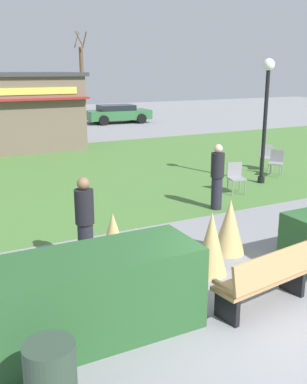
% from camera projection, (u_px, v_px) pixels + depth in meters
% --- Properties ---
extents(ground_plane, '(80.00, 80.00, 0.00)m').
position_uv_depth(ground_plane, '(277.00, 326.00, 6.24)').
color(ground_plane, gray).
extents(lawn_patch, '(36.00, 12.00, 0.01)m').
position_uv_depth(lawn_patch, '(63.00, 174.00, 15.21)').
color(lawn_patch, '#4C7A38').
rests_on(lawn_patch, ground_plane).
extents(park_bench, '(1.76, 0.75, 0.95)m').
position_uv_depth(park_bench, '(266.00, 279.00, 6.60)').
color(park_bench, tan).
rests_on(park_bench, ground_plane).
extents(hedge_left, '(2.79, 1.10, 1.18)m').
position_uv_depth(hedge_left, '(98.00, 294.00, 5.92)').
color(hedge_left, '#28562B').
rests_on(hedge_left, ground_plane).
extents(ornamental_grass_behind_left, '(0.77, 0.77, 1.24)m').
position_uv_depth(ornamental_grass_behind_left, '(114.00, 249.00, 7.34)').
color(ornamental_grass_behind_left, tan).
rests_on(ornamental_grass_behind_left, ground_plane).
extents(ornamental_grass_behind_right, '(0.62, 0.62, 1.10)m').
position_uv_depth(ornamental_grass_behind_right, '(230.00, 226.00, 8.60)').
color(ornamental_grass_behind_right, tan).
rests_on(ornamental_grass_behind_right, ground_plane).
extents(ornamental_grass_behind_center, '(0.58, 0.58, 1.14)m').
position_uv_depth(ornamental_grass_behind_center, '(211.00, 244.00, 7.69)').
color(ornamental_grass_behind_center, tan).
rests_on(ornamental_grass_behind_center, ground_plane).
extents(ornamental_grass_behind_far, '(0.66, 0.66, 1.08)m').
position_uv_depth(ornamental_grass_behind_far, '(136.00, 259.00, 7.14)').
color(ornamental_grass_behind_far, tan).
rests_on(ornamental_grass_behind_far, ground_plane).
extents(lamppost_mid, '(0.36, 0.36, 3.81)m').
position_uv_depth(lamppost_mid, '(266.00, 106.00, 13.46)').
color(lamppost_mid, black).
rests_on(lamppost_mid, ground_plane).
extents(cafe_chair_west, '(0.61, 0.61, 0.89)m').
position_uv_depth(cafe_chair_west, '(266.00, 155.00, 15.78)').
color(cafe_chair_west, gray).
rests_on(cafe_chair_west, ground_plane).
extents(cafe_chair_east, '(0.62, 0.62, 0.89)m').
position_uv_depth(cafe_chair_east, '(276.00, 161.00, 14.87)').
color(cafe_chair_east, gray).
rests_on(cafe_chair_east, ground_plane).
extents(cafe_chair_center, '(0.54, 0.54, 0.89)m').
position_uv_depth(cafe_chair_center, '(236.00, 175.00, 12.82)').
color(cafe_chair_center, gray).
rests_on(cafe_chair_center, ground_plane).
extents(person_strolling, '(0.34, 0.34, 1.69)m').
position_uv_depth(person_strolling, '(85.00, 223.00, 7.88)').
color(person_strolling, '#23232D').
rests_on(person_strolling, ground_plane).
extents(person_standing, '(0.34, 0.34, 1.69)m').
position_uv_depth(person_standing, '(217.00, 177.00, 11.24)').
color(person_standing, '#23232D').
rests_on(person_standing, ground_plane).
extents(parked_car_center_slot, '(4.24, 2.13, 1.20)m').
position_uv_depth(parked_car_center_slot, '(37.00, 117.00, 27.15)').
color(parked_car_center_slot, silver).
rests_on(parked_car_center_slot, ground_plane).
extents(parked_car_east_slot, '(4.32, 2.29, 1.20)m').
position_uv_depth(parked_car_east_slot, '(118.00, 113.00, 29.53)').
color(parked_car_east_slot, '#2D6638').
rests_on(parked_car_east_slot, ground_plane).
extents(tree_left_bg, '(0.91, 0.96, 6.04)m').
position_uv_depth(tree_left_bg, '(82.00, 81.00, 31.75)').
color(tree_left_bg, brown).
rests_on(tree_left_bg, ground_plane).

